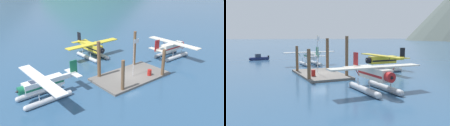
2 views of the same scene
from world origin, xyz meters
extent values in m
plane|color=#2D5175|center=(0.00, 0.00, 0.00)|extent=(1200.00, 1200.00, 0.00)
cube|color=#66605B|center=(0.00, 0.00, 0.15)|extent=(10.84, 6.10, 0.30)
cylinder|color=brown|center=(-3.80, -2.56, 2.12)|extent=(0.43, 0.43, 4.24)
cylinder|color=brown|center=(3.72, -2.82, 2.08)|extent=(0.46, 0.46, 4.16)
cylinder|color=brown|center=(-3.71, 2.58, 2.73)|extent=(0.50, 0.50, 5.45)
cylinder|color=brown|center=(3.40, 2.74, 2.90)|extent=(0.43, 0.43, 5.80)
cylinder|color=silver|center=(0.08, -0.42, 3.04)|extent=(0.08, 0.08, 5.48)
cube|color=white|center=(0.53, -0.42, 5.43)|extent=(0.90, 0.03, 0.56)
sphere|color=gold|center=(0.08, -0.42, 5.83)|extent=(0.10, 0.10, 0.10)
cylinder|color=#AD1E19|center=(2.12, -1.74, 0.74)|extent=(0.58, 0.58, 0.88)
torus|color=#AD1E19|center=(2.12, -1.74, 0.74)|extent=(0.62, 0.62, 0.04)
cylinder|color=#B7BABF|center=(11.92, 3.03, 0.32)|extent=(5.61, 0.69, 0.64)
sphere|color=#B7BABF|center=(14.72, 3.01, 0.32)|extent=(0.64, 0.64, 0.64)
cylinder|color=#B7BABF|center=(11.90, 0.53, 0.32)|extent=(5.61, 0.69, 0.64)
sphere|color=#B7BABF|center=(14.70, 0.51, 0.32)|extent=(0.64, 0.64, 0.64)
cylinder|color=#B7BABF|center=(13.12, 3.02, 0.99)|extent=(0.10, 0.10, 0.70)
cylinder|color=#B7BABF|center=(10.72, 3.04, 0.99)|extent=(0.10, 0.10, 0.70)
cylinder|color=#B7BABF|center=(13.10, 0.52, 0.99)|extent=(0.10, 0.10, 0.70)
cylinder|color=#B7BABF|center=(10.70, 0.54, 0.99)|extent=(0.10, 0.10, 0.70)
cube|color=silver|center=(11.91, 1.78, 1.94)|extent=(4.81, 1.28, 1.20)
cube|color=#B21E1E|center=(11.91, 1.78, 1.84)|extent=(4.71, 1.30, 0.24)
cube|color=#283347|center=(12.99, 1.77, 2.27)|extent=(1.11, 1.06, 0.56)
cube|color=silver|center=(12.21, 1.78, 2.61)|extent=(1.48, 10.41, 0.14)
cylinder|color=#B21E1E|center=(12.23, 3.98, 2.27)|extent=(0.09, 0.62, 0.84)
cylinder|color=#B21E1E|center=(12.19, -0.42, 2.27)|extent=(0.09, 0.62, 0.84)
cylinder|color=#B21E1E|center=(14.61, 1.76, 1.94)|extent=(0.61, 0.96, 0.96)
cone|color=black|center=(15.06, 1.75, 1.94)|extent=(0.35, 0.36, 0.36)
cube|color=silver|center=(8.66, 1.81, 2.04)|extent=(2.20, 0.46, 0.56)
cube|color=#B21E1E|center=(7.76, 1.81, 2.89)|extent=(1.00, 0.13, 1.90)
cube|color=silver|center=(7.86, 1.81, 2.14)|extent=(0.83, 3.21, 0.10)
cylinder|color=#B7BABF|center=(1.86, 10.65, 0.32)|extent=(0.77, 5.61, 0.64)
sphere|color=#B7BABF|center=(1.93, 7.85, 0.32)|extent=(0.64, 0.64, 0.64)
cylinder|color=#B7BABF|center=(-0.64, 10.59, 0.32)|extent=(0.77, 5.61, 0.64)
sphere|color=#B7BABF|center=(-0.57, 7.79, 0.32)|extent=(0.64, 0.64, 0.64)
cylinder|color=#B7BABF|center=(1.89, 9.45, 0.99)|extent=(0.10, 0.10, 0.70)
cylinder|color=#B7BABF|center=(1.83, 11.85, 0.99)|extent=(0.10, 0.10, 0.70)
cylinder|color=#B7BABF|center=(-0.61, 9.39, 0.99)|extent=(0.10, 0.10, 0.70)
cylinder|color=#B7BABF|center=(-0.67, 11.79, 0.99)|extent=(0.10, 0.10, 0.70)
cube|color=yellow|center=(0.61, 10.62, 1.94)|extent=(1.35, 4.83, 1.20)
cube|color=black|center=(0.61, 10.62, 1.84)|extent=(1.37, 4.73, 0.24)
cube|color=#283347|center=(0.64, 9.54, 2.27)|extent=(1.08, 1.12, 0.56)
cube|color=yellow|center=(0.62, 10.32, 2.61)|extent=(10.43, 1.65, 0.14)
cylinder|color=black|center=(2.82, 10.37, 2.27)|extent=(0.62, 0.09, 0.84)
cylinder|color=black|center=(-1.58, 10.27, 2.27)|extent=(0.62, 0.09, 0.84)
cylinder|color=black|center=(0.68, 7.92, 1.94)|extent=(0.97, 0.62, 0.96)
cone|color=black|center=(0.69, 7.47, 1.94)|extent=(0.37, 0.36, 0.36)
cube|color=yellow|center=(0.53, 13.87, 2.04)|extent=(0.49, 2.21, 0.56)
cube|color=black|center=(0.51, 14.77, 2.89)|extent=(0.14, 1.00, 1.90)
cube|color=yellow|center=(0.52, 14.67, 2.14)|extent=(3.22, 0.88, 0.10)
cylinder|color=#B7BABF|center=(-12.09, 0.86, 0.32)|extent=(5.62, 0.79, 0.64)
sphere|color=#B7BABF|center=(-14.89, 0.79, 0.32)|extent=(0.64, 0.64, 0.64)
cylinder|color=#B7BABF|center=(-12.16, 3.36, 0.32)|extent=(5.62, 0.79, 0.64)
sphere|color=#B7BABF|center=(-14.96, 3.29, 0.32)|extent=(0.64, 0.64, 0.64)
cylinder|color=#B7BABF|center=(-13.29, 0.83, 0.99)|extent=(0.10, 0.10, 0.70)
cylinder|color=#B7BABF|center=(-10.89, 0.89, 0.99)|extent=(0.10, 0.10, 0.70)
cylinder|color=#B7BABF|center=(-13.36, 3.33, 0.99)|extent=(0.10, 0.10, 0.70)
cylinder|color=#B7BABF|center=(-10.96, 3.39, 0.99)|extent=(0.10, 0.10, 0.70)
cube|color=white|center=(-12.12, 2.11, 1.94)|extent=(4.83, 1.37, 1.20)
cube|color=#196B47|center=(-12.12, 2.11, 1.84)|extent=(4.74, 1.38, 0.24)
cube|color=#283347|center=(-13.20, 2.08, 2.27)|extent=(1.13, 1.08, 0.56)
cube|color=white|center=(-12.42, 2.10, 2.61)|extent=(1.68, 10.43, 0.14)
cylinder|color=#196B47|center=(-12.36, -0.09, 2.27)|extent=(0.10, 0.62, 0.84)
cylinder|color=#196B47|center=(-12.48, 4.30, 2.27)|extent=(0.10, 0.62, 0.84)
cylinder|color=#196B47|center=(-14.82, 2.04, 1.94)|extent=(0.63, 0.98, 0.96)
cone|color=black|center=(-15.27, 2.03, 1.94)|extent=(0.36, 0.37, 0.36)
cube|color=white|center=(-8.87, 2.20, 2.04)|extent=(2.21, 0.50, 0.56)
cube|color=#196B47|center=(-7.97, 2.22, 2.89)|extent=(1.00, 0.15, 1.90)
cube|color=white|center=(-8.07, 2.22, 2.14)|extent=(0.88, 3.22, 0.10)
camera|label=1|loc=(-20.85, -21.32, 13.73)|focal=35.94mm
camera|label=2|loc=(31.79, -11.03, 5.67)|focal=36.50mm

